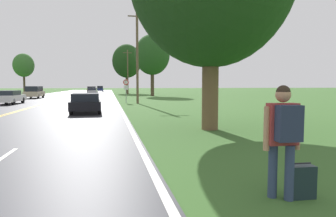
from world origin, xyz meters
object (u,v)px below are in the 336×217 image
object	(u,v)px
tree_behind_sign	(24,65)
car_dark_blue_hatchback_horizon	(100,89)
tree_right_cluster	(127,61)
car_red_hatchback_distant	(92,90)
car_white_sedan_mid_near	(9,97)
tree_mid_treeline	(152,55)
car_champagne_van_mid_far	(34,92)
car_black_hatchback_approaching	(86,102)
car_silver_hatchback_receding	(92,91)
traffic_sign	(126,85)
hitchhiker_person	(284,130)
suitcase	(302,182)

from	to	relation	value
tree_behind_sign	car_dark_blue_hatchback_horizon	world-z (taller)	tree_behind_sign
tree_right_cluster	car_red_hatchback_distant	bearing A→B (deg)	155.33
car_white_sedan_mid_near	car_dark_blue_hatchback_horizon	xyz separation A→B (m)	(7.11, 54.63, 0.18)
tree_mid_treeline	car_white_sedan_mid_near	size ratio (longest dim) A/B	2.25
car_champagne_van_mid_far	car_dark_blue_hatchback_horizon	size ratio (longest dim) A/B	1.21
car_champagne_van_mid_far	car_dark_blue_hatchback_horizon	bearing A→B (deg)	-9.44
tree_mid_treeline	tree_right_cluster	distance (m)	17.21
tree_mid_treeline	car_black_hatchback_approaching	xyz separation A→B (m)	(-8.80, -30.29, -6.26)
tree_mid_treeline	car_dark_blue_hatchback_horizon	bearing A→B (deg)	105.29
car_champagne_van_mid_far	car_red_hatchback_distant	bearing A→B (deg)	-12.21
car_silver_hatchback_receding	car_red_hatchback_distant	size ratio (longest dim) A/B	1.08
tree_behind_sign	car_silver_hatchback_receding	world-z (taller)	tree_behind_sign
car_black_hatchback_approaching	car_champagne_van_mid_far	distance (m)	26.12
tree_behind_sign	car_dark_blue_hatchback_horizon	distance (m)	23.24
car_silver_hatchback_receding	car_dark_blue_hatchback_horizon	xyz separation A→B (m)	(0.86, 24.15, 0.15)
traffic_sign	tree_behind_sign	size ratio (longest dim) A/B	0.28
car_black_hatchback_approaching	hitchhiker_person	bearing A→B (deg)	12.42
car_black_hatchback_approaching	car_white_sedan_mid_near	world-z (taller)	car_white_sedan_mid_near
hitchhiker_person	tree_mid_treeline	xyz separation A→B (m)	(4.63, 46.40, 5.85)
tree_mid_treeline	car_silver_hatchback_receding	distance (m)	16.57
tree_behind_sign	car_red_hatchback_distant	distance (m)	15.03
tree_mid_treeline	car_red_hatchback_distant	size ratio (longest dim) A/B	2.74
car_silver_hatchback_receding	car_red_hatchback_distant	distance (m)	9.39
car_black_hatchback_approaching	tree_right_cluster	bearing A→B (deg)	171.19
car_red_hatchback_distant	car_silver_hatchback_receding	bearing A→B (deg)	4.65
car_silver_hatchback_receding	car_dark_blue_hatchback_horizon	bearing A→B (deg)	-179.61
car_dark_blue_hatchback_horizon	suitcase	bearing A→B (deg)	2.80
hitchhiker_person	tree_right_cluster	xyz separation A→B (m)	(1.37, 63.30, 6.06)
car_white_sedan_mid_near	car_dark_blue_hatchback_horizon	bearing A→B (deg)	-5.79
car_red_hatchback_distant	traffic_sign	bearing A→B (deg)	8.50
traffic_sign	car_black_hatchback_approaching	distance (m)	11.28
car_black_hatchback_approaching	car_red_hatchback_distant	world-z (taller)	car_red_hatchback_distant
hitchhiker_person	suitcase	xyz separation A→B (m)	(0.35, -0.00, -0.85)
car_red_hatchback_distant	car_champagne_van_mid_far	bearing A→B (deg)	-13.20
tree_right_cluster	car_white_sedan_mid_near	xyz separation A→B (m)	(-13.50, -36.20, -6.48)
suitcase	car_black_hatchback_approaching	world-z (taller)	car_black_hatchback_approaching
traffic_sign	car_champagne_van_mid_far	bearing A→B (deg)	130.96
tree_behind_sign	car_black_hatchback_approaching	world-z (taller)	tree_behind_sign
suitcase	tree_right_cluster	distance (m)	63.69
suitcase	tree_mid_treeline	size ratio (longest dim) A/B	0.06
tree_behind_sign	hitchhiker_person	bearing A→B (deg)	-72.53
suitcase	traffic_sign	size ratio (longest dim) A/B	0.24
suitcase	car_dark_blue_hatchback_horizon	bearing A→B (deg)	6.31
car_champagne_van_mid_far	hitchhiker_person	bearing A→B (deg)	-160.84
car_silver_hatchback_receding	traffic_sign	bearing A→B (deg)	11.56
tree_right_cluster	car_black_hatchback_approaching	size ratio (longest dim) A/B	2.79
hitchhiker_person	car_champagne_van_mid_far	size ratio (longest dim) A/B	0.41
hitchhiker_person	traffic_sign	world-z (taller)	traffic_sign
car_champagne_van_mid_far	car_silver_hatchback_receding	bearing A→B (deg)	-21.25
hitchhiker_person	car_black_hatchback_approaching	xyz separation A→B (m)	(-4.18, 16.11, -0.41)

